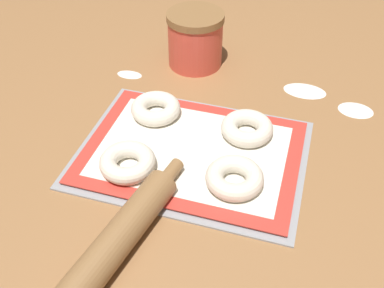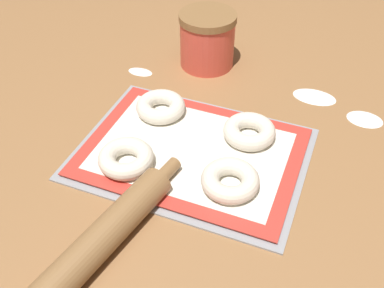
{
  "view_description": "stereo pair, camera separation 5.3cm",
  "coord_description": "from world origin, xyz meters",
  "views": [
    {
      "loc": [
        0.19,
        -0.6,
        0.58
      ],
      "look_at": [
        0.01,
        -0.01,
        0.03
      ],
      "focal_mm": 42.0,
      "sensor_mm": 36.0,
      "label": 1
    },
    {
      "loc": [
        0.24,
        -0.58,
        0.58
      ],
      "look_at": [
        0.01,
        -0.01,
        0.03
      ],
      "focal_mm": 42.0,
      "sensor_mm": 36.0,
      "label": 2
    }
  ],
  "objects": [
    {
      "name": "ground_plane",
      "position": [
        0.0,
        0.0,
        0.0
      ],
      "size": [
        2.8,
        2.8,
        0.0
      ],
      "primitive_type": "plane",
      "color": "olive"
    },
    {
      "name": "baking_tray",
      "position": [
        0.01,
        -0.01,
        0.0
      ],
      "size": [
        0.42,
        0.31,
        0.01
      ],
      "color": "#93969B",
      "rests_on": "ground_plane"
    },
    {
      "name": "baking_mat",
      "position": [
        0.01,
        -0.01,
        0.01
      ],
      "size": [
        0.39,
        0.29,
        0.0
      ],
      "color": "red",
      "rests_on": "baking_tray"
    },
    {
      "name": "bagel_front_left",
      "position": [
        -0.08,
        -0.09,
        0.03
      ],
      "size": [
        0.1,
        0.1,
        0.03
      ],
      "color": "silver",
      "rests_on": "baking_mat"
    },
    {
      "name": "bagel_front_right",
      "position": [
        0.11,
        -0.07,
        0.03
      ],
      "size": [
        0.1,
        0.1,
        0.03
      ],
      "color": "silver",
      "rests_on": "baking_mat"
    },
    {
      "name": "bagel_back_left",
      "position": [
        -0.09,
        0.07,
        0.03
      ],
      "size": [
        0.1,
        0.1,
        0.03
      ],
      "color": "silver",
      "rests_on": "baking_mat"
    },
    {
      "name": "bagel_back_right",
      "position": [
        0.1,
        0.06,
        0.03
      ],
      "size": [
        0.1,
        0.1,
        0.03
      ],
      "color": "silver",
      "rests_on": "baking_mat"
    },
    {
      "name": "flour_canister",
      "position": [
        -0.07,
        0.3,
        0.06
      ],
      "size": [
        0.13,
        0.13,
        0.13
      ],
      "color": "#DB4C3D",
      "rests_on": "ground_plane"
    },
    {
      "name": "rolling_pin",
      "position": [
        -0.04,
        -0.27,
        0.03
      ],
      "size": [
        0.11,
        0.42,
        0.05
      ],
      "color": "olive",
      "rests_on": "ground_plane"
    },
    {
      "name": "flour_patch_near",
      "position": [
        0.19,
        0.25,
        0.0
      ],
      "size": [
        0.09,
        0.06,
        0.0
      ],
      "color": "white",
      "rests_on": "ground_plane"
    },
    {
      "name": "flour_patch_far",
      "position": [
        0.3,
        0.22,
        0.0
      ],
      "size": [
        0.07,
        0.05,
        0.0
      ],
      "color": "white",
      "rests_on": "ground_plane"
    },
    {
      "name": "flour_patch_side",
      "position": [
        -0.2,
        0.2,
        0.0
      ],
      "size": [
        0.06,
        0.03,
        0.0
      ],
      "color": "white",
      "rests_on": "ground_plane"
    }
  ]
}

